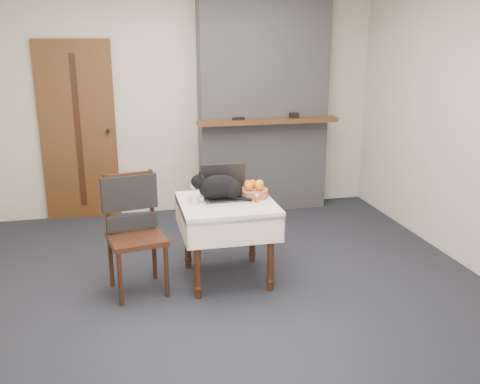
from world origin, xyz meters
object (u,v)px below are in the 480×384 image
at_px(laptop, 225,191).
at_px(cream_jar, 194,200).
at_px(cat, 220,188).
at_px(pill_bottle, 257,198).
at_px(door, 78,132).
at_px(chair, 133,216).
at_px(fruit_basket, 254,190).
at_px(side_table, 227,214).

relative_size(laptop, cream_jar, 5.41).
height_order(cat, cream_jar, cat).
height_order(cat, pill_bottle, cat).
relative_size(door, cat, 4.06).
xyz_separation_m(cat, cream_jar, (-0.23, -0.05, -0.07)).
bearing_deg(laptop, chair, -176.15).
bearing_deg(fruit_basket, chair, -176.94).
height_order(side_table, cream_jar, cream_jar).
xyz_separation_m(cat, pill_bottle, (0.28, -0.13, -0.07)).
bearing_deg(door, laptop, -56.20).
height_order(laptop, chair, laptop).
relative_size(cat, cream_jar, 6.85).
distance_m(door, fruit_basket, 2.46).
xyz_separation_m(door, cat, (1.23, -1.95, -0.19)).
bearing_deg(chair, side_table, -12.45).
distance_m(side_table, pill_bottle, 0.29).
bearing_deg(cream_jar, chair, 176.99).
bearing_deg(laptop, side_table, -92.22).
relative_size(door, fruit_basket, 8.09).
bearing_deg(door, side_table, -57.30).
xyz_separation_m(side_table, laptop, (0.00, 0.08, 0.18)).
bearing_deg(fruit_basket, cat, -173.71).
distance_m(laptop, fruit_basket, 0.25).
relative_size(cream_jar, chair, 0.07).
xyz_separation_m(door, cream_jar, (1.00, -2.00, -0.26)).
relative_size(laptop, pill_bottle, 5.41).
relative_size(pill_bottle, chair, 0.07).
xyz_separation_m(cat, chair, (-0.73, -0.02, -0.18)).
height_order(cream_jar, pill_bottle, same).
distance_m(laptop, chair, 0.79).
distance_m(pill_bottle, chair, 1.02).
relative_size(door, cream_jar, 27.82).
relative_size(door, pill_bottle, 27.84).
bearing_deg(laptop, cat, -144.62).
relative_size(door, laptop, 5.15).
bearing_deg(door, chair, -75.69).
bearing_deg(door, pill_bottle, -53.93).
distance_m(laptop, cream_jar, 0.29).
xyz_separation_m(side_table, cat, (-0.04, 0.04, 0.22)).
bearing_deg(fruit_basket, laptop, 179.66).
bearing_deg(cream_jar, pill_bottle, -9.19).
height_order(cream_jar, fruit_basket, fruit_basket).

